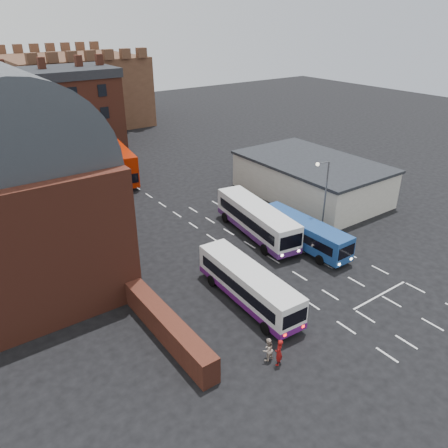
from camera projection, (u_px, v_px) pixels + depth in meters
ground at (303, 299)px, 32.12m from camera, size 180.00×180.00×0.00m
forecourt_wall at (168, 328)px, 27.82m from camera, size 1.20×10.00×1.80m
cream_building at (311, 178)px, 49.28m from camera, size 10.40×16.40×4.25m
brick_terrace at (36, 121)px, 60.12m from camera, size 22.00×10.00×11.00m
castle_keep at (74, 90)px, 80.80m from camera, size 22.00×22.00×12.00m
bus_white_outbound at (248, 283)px, 31.13m from camera, size 2.84×9.99×2.70m
bus_white_inbound at (257, 218)px, 40.54m from camera, size 4.06×11.22×2.99m
bus_blue at (304, 232)px, 38.61m from camera, size 2.45×9.49×2.58m
bus_red_double at (118, 162)px, 54.24m from camera, size 3.91×10.53×4.12m
street_lamp at (324, 192)px, 39.13m from camera, size 1.50×0.39×7.41m
pedestrian_red at (279, 352)px, 25.80m from camera, size 0.78×0.70×1.79m
pedestrian_beige at (268, 349)px, 26.18m from camera, size 0.79×0.63×1.57m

